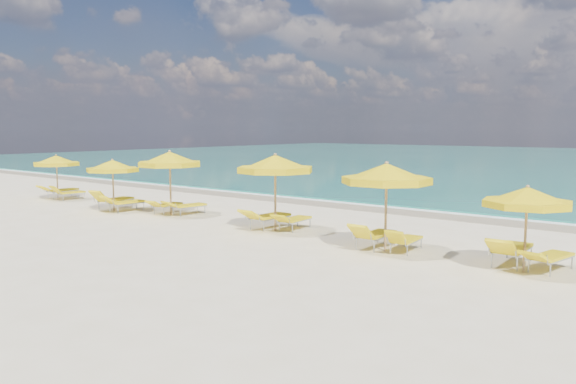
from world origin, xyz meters
The scene contains 23 objects.
ground_plane centered at (0.00, 0.00, 0.00)m, with size 120.00×120.00×0.00m, color beige.
ocean centered at (0.00, 48.00, 0.00)m, with size 120.00×80.00×0.30m, color #126A5B.
wet_sand_band centered at (0.00, 7.40, 0.00)m, with size 120.00×2.60×0.01m, color tan.
foam_line centered at (0.00, 8.20, 0.00)m, with size 120.00×1.20×0.03m, color white.
whitecap_near centered at (-6.00, 17.00, 0.00)m, with size 14.00×0.36×0.05m, color white.
umbrella_0 centered at (-13.20, 0.36, 1.86)m, with size 2.27×2.27×2.18m.
umbrella_1 centered at (-7.94, -0.15, 1.85)m, with size 2.27×2.27×2.17m.
umbrella_2 centered at (-5.21, 0.60, 2.19)m, with size 3.25×3.25×2.57m.
umbrella_3 centered at (0.25, 0.50, 2.22)m, with size 2.97×2.97×2.61m.
umbrella_4 centered at (4.68, -0.06, 2.16)m, with size 3.30×3.30×2.53m.
umbrella_5 centered at (8.40, -0.06, 1.80)m, with size 2.45×2.45×2.11m.
lounger_0_left centered at (-13.74, 0.86, 0.23)m, with size 0.70×1.95×0.71m.
lounger_0_right centered at (-12.73, 0.73, 0.20)m, with size 0.61×1.63×0.75m.
lounger_1_left centered at (-8.29, 0.15, 0.25)m, with size 0.98×2.04×0.93m.
lounger_1_right centered at (-7.40, 0.08, 0.22)m, with size 0.74×1.89×0.77m.
lounger_2_left centered at (-5.71, 0.83, 0.20)m, with size 0.80×1.75×0.63m.
lounger_2_right centered at (-4.73, 1.07, 0.21)m, with size 0.84×1.88×0.65m.
lounger_3_left centered at (-0.22, 0.72, 0.24)m, with size 0.72×2.07×0.79m.
lounger_3_right centered at (0.64, 1.03, 0.21)m, with size 0.72×1.81×0.67m.
lounger_4_left centered at (4.23, 0.18, 0.23)m, with size 0.66×1.88×0.85m.
lounger_4_right centered at (5.16, 0.25, 0.20)m, with size 0.67×1.63×0.75m.
lounger_5_left centered at (7.94, 0.51, 0.25)m, with size 0.73×2.05×0.86m.
lounger_5_right centered at (8.86, 0.43, 0.21)m, with size 0.93×1.88×0.65m.
Camera 1 is at (12.07, -13.84, 3.43)m, focal length 35.00 mm.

